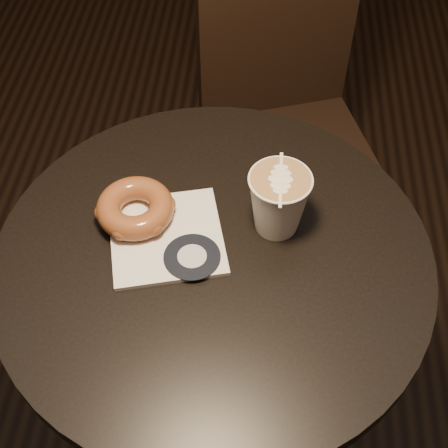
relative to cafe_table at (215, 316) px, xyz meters
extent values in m
plane|color=black|center=(0.00, 0.00, -0.55)|extent=(4.50, 4.50, 0.00)
cylinder|color=black|center=(0.00, 0.00, 0.18)|extent=(0.70, 0.70, 0.03)
cylinder|color=black|center=(0.00, 0.00, -0.18)|extent=(0.07, 0.07, 0.70)
cylinder|color=black|center=(0.00, 0.00, -0.54)|extent=(0.44, 0.44, 0.02)
cube|color=black|center=(0.14, 0.55, -0.12)|extent=(0.49, 0.49, 0.04)
cube|color=black|center=(0.09, 0.72, 0.16)|extent=(0.38, 0.16, 0.52)
cylinder|color=black|center=(0.04, 0.35, -0.33)|extent=(0.03, 0.03, 0.43)
cylinder|color=black|center=(0.35, 0.45, -0.33)|extent=(0.03, 0.03, 0.43)
cylinder|color=black|center=(-0.06, 0.66, -0.33)|extent=(0.03, 0.03, 0.43)
cylinder|color=black|center=(0.25, 0.76, -0.33)|extent=(0.03, 0.03, 0.43)
cube|color=white|center=(-0.08, 0.02, 0.20)|extent=(0.22, 0.22, 0.01)
torus|color=#5F2F18|center=(-0.13, 0.06, 0.23)|extent=(0.13, 0.13, 0.04)
camera|label=1|loc=(0.06, -0.58, 1.00)|focal=50.00mm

